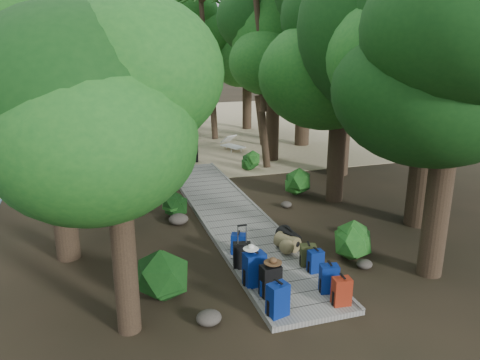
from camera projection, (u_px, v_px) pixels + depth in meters
name	position (u px, v px, depth m)	size (l,w,h in m)	color
ground	(240.00, 229.00, 13.62)	(120.00, 120.00, 0.00)	#2E2217
sand_beach	(158.00, 130.00, 28.18)	(40.00, 22.00, 0.02)	tan
boardwalk	(230.00, 215.00, 14.51)	(2.00, 12.00, 0.12)	gray
backpack_left_a	(278.00, 298.00, 9.05)	(0.40, 0.28, 0.75)	navy
backpack_left_b	(270.00, 279.00, 9.76)	(0.41, 0.29, 0.76)	black
backpack_left_c	(254.00, 267.00, 10.16)	(0.45, 0.32, 0.84)	navy
backpack_left_d	(239.00, 243.00, 11.71)	(0.38, 0.27, 0.57)	navy
backpack_right_a	(342.00, 290.00, 9.44)	(0.36, 0.26, 0.65)	maroon
backpack_right_b	(329.00, 277.00, 9.91)	(0.38, 0.27, 0.68)	navy
backpack_right_c	(316.00, 260.00, 10.79)	(0.34, 0.24, 0.58)	navy
backpack_right_d	(308.00, 254.00, 11.11)	(0.37, 0.27, 0.56)	#303719
duffel_right_khaki	(287.00, 242.00, 11.96)	(0.40, 0.60, 0.40)	#796447
duffel_right_black	(288.00, 237.00, 12.23)	(0.42, 0.67, 0.42)	black
suitcase_on_boardwalk	(242.00, 255.00, 10.95)	(0.41, 0.23, 0.63)	black
lone_suitcase_on_sand	(193.00, 154.00, 20.84)	(0.47, 0.27, 0.74)	black
hat_brown	(273.00, 260.00, 9.62)	(0.38, 0.38, 0.11)	#51351E
hat_white	(251.00, 247.00, 10.06)	(0.34, 0.34, 0.11)	silver
kayak	(97.00, 154.00, 21.53)	(0.72, 3.30, 0.33)	red
sun_lounger	(233.00, 144.00, 23.02)	(0.62, 1.91, 0.62)	silver
tree_right_a	(451.00, 102.00, 9.85)	(4.84, 4.84, 8.07)	#0E330E
tree_right_b	(439.00, 35.00, 12.40)	(6.04, 6.04, 10.79)	#0E330E
tree_right_c	(341.00, 81.00, 14.84)	(4.65, 4.65, 8.05)	#0E330E
tree_right_d	(347.00, 16.00, 17.37)	(6.65, 6.65, 12.19)	#0E330E
tree_right_e	(274.00, 64.00, 20.09)	(4.70, 4.70, 8.47)	#0E330E
tree_right_f	(306.00, 40.00, 22.80)	(5.87, 5.87, 10.49)	#0E330E
tree_left_a	(117.00, 170.00, 7.98)	(3.79, 3.79, 6.31)	#0E330E
tree_left_b	(50.00, 92.00, 10.62)	(4.60, 4.60, 8.28)	#0E330E
tree_left_c	(99.00, 99.00, 14.45)	(4.06, 4.06, 7.06)	#0E330E
tree_back_a	(135.00, 45.00, 25.97)	(5.75, 5.75, 9.96)	#0E330E
tree_back_b	(181.00, 44.00, 27.46)	(5.59, 5.59, 9.99)	#0E330E
tree_back_c	(247.00, 62.00, 27.52)	(4.39, 4.39, 7.90)	#0E330E
tree_back_d	(43.00, 56.00, 23.22)	(5.35, 5.35, 8.92)	#0E330E
palm_right_a	(269.00, 82.00, 19.30)	(4.21, 4.21, 7.17)	#183F11
palm_right_b	(262.00, 69.00, 23.37)	(3.96, 3.96, 7.65)	#183F11
palm_right_c	(218.00, 70.00, 24.94)	(4.62, 4.62, 7.34)	#183F11
palm_left_a	(58.00, 99.00, 17.20)	(4.00, 4.00, 6.36)	#183F11
rock_left_a	(209.00, 318.00, 9.03)	(0.50, 0.45, 0.28)	#4C473F
rock_left_b	(167.00, 264.00, 11.26)	(0.36, 0.32, 0.20)	#4C473F
rock_left_c	(178.00, 219.00, 13.90)	(0.58, 0.53, 0.32)	#4C473F
rock_left_d	(145.00, 200.00, 15.80)	(0.26, 0.23, 0.14)	#4C473F
rock_right_a	(364.00, 264.00, 11.24)	(0.39, 0.35, 0.22)	#4C473F
rock_right_b	(353.00, 231.00, 13.14)	(0.46, 0.41, 0.25)	#4C473F
rock_right_c	(286.00, 204.00, 15.30)	(0.36, 0.33, 0.20)	#4C473F
shrub_left_a	(166.00, 277.00, 9.79)	(1.17, 1.17, 1.06)	#185119
shrub_left_b	(174.00, 205.00, 14.32)	(0.91, 0.91, 0.82)	#185119
shrub_left_c	(138.00, 173.00, 17.12)	(1.33, 1.33, 1.19)	#185119
shrub_right_a	(351.00, 240.00, 11.63)	(1.11, 1.11, 1.00)	#185119
shrub_right_b	(297.00, 182.00, 16.28)	(1.12, 1.12, 1.01)	#185119
shrub_right_c	(248.00, 162.00, 19.59)	(0.79, 0.79, 0.71)	#185119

